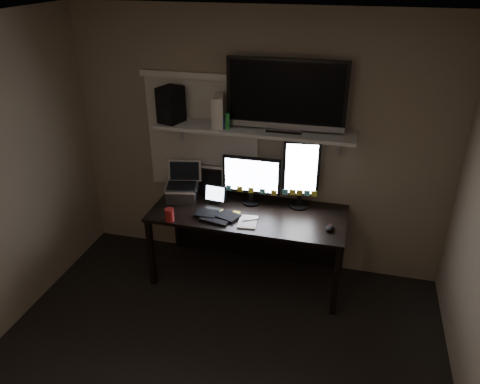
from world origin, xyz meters
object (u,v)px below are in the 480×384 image
(cup, at_px, (169,215))
(monitor_landscape, at_px, (252,180))
(mouse, at_px, (330,228))
(tablet, at_px, (215,194))
(monitor_portrait, at_px, (301,174))
(keyboard, at_px, (217,215))
(tv, at_px, (286,95))
(desk, at_px, (251,222))
(speaker, at_px, (171,105))
(laptop, at_px, (181,183))
(game_console, at_px, (219,111))

(cup, bearing_deg, monitor_landscape, 39.21)
(mouse, xyz_separation_m, tablet, (-1.10, 0.23, 0.08))
(monitor_portrait, height_order, keyboard, monitor_portrait)
(tv, bearing_deg, desk, -161.78)
(mouse, height_order, speaker, speaker)
(monitor_portrait, xyz_separation_m, tv, (-0.17, -0.01, 0.73))
(cup, bearing_deg, keyboard, 25.10)
(keyboard, relative_size, tv, 0.40)
(mouse, height_order, tv, tv)
(mouse, xyz_separation_m, laptop, (-1.44, 0.21, 0.16))
(keyboard, distance_m, mouse, 1.01)
(desk, xyz_separation_m, laptop, (-0.68, -0.05, 0.36))
(keyboard, xyz_separation_m, game_console, (-0.07, 0.34, 0.87))
(cup, xyz_separation_m, speaker, (-0.13, 0.51, 0.85))
(keyboard, height_order, cup, cup)
(monitor_portrait, distance_m, tablet, 0.83)
(desk, bearing_deg, laptop, -176.22)
(mouse, bearing_deg, speaker, -176.44)
(monitor_portrait, relative_size, mouse, 6.24)
(tablet, height_order, game_console, game_console)
(cup, height_order, game_console, game_console)
(monitor_landscape, distance_m, keyboard, 0.47)
(monitor_landscape, relative_size, tablet, 2.51)
(game_console, xyz_separation_m, speaker, (-0.46, -0.01, 0.03))
(desk, distance_m, mouse, 0.82)
(mouse, bearing_deg, game_console, 178.50)
(monitor_portrait, distance_m, laptop, 1.14)
(desk, xyz_separation_m, tv, (0.27, 0.10, 1.24))
(game_console, relative_size, speaker, 0.84)
(keyboard, xyz_separation_m, speaker, (-0.52, 0.33, 0.90))
(tablet, relative_size, laptop, 0.61)
(cup, relative_size, speaker, 0.36)
(tablet, height_order, cup, tablet)
(tablet, xyz_separation_m, speaker, (-0.43, 0.08, 0.82))
(desk, height_order, monitor_landscape, monitor_landscape)
(laptop, bearing_deg, cup, -97.55)
(tablet, bearing_deg, laptop, -171.27)
(laptop, bearing_deg, game_console, 4.58)
(monitor_portrait, xyz_separation_m, laptop, (-1.12, -0.15, -0.16))
(laptop, height_order, game_console, game_console)
(tablet, bearing_deg, keyboard, -64.40)
(mouse, xyz_separation_m, tv, (-0.49, 0.35, 1.04))
(tablet, bearing_deg, monitor_landscape, 19.93)
(game_console, height_order, speaker, speaker)
(keyboard, bearing_deg, mouse, 11.70)
(desk, relative_size, monitor_portrait, 2.68)
(keyboard, relative_size, game_console, 1.50)
(monitor_landscape, distance_m, tv, 0.87)
(tablet, distance_m, game_console, 0.80)
(keyboard, xyz_separation_m, tablet, (-0.09, 0.24, 0.08))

